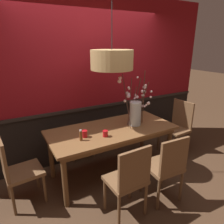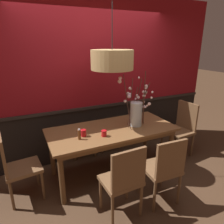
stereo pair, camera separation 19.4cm
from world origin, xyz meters
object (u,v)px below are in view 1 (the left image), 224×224
at_px(candle_holder_nearer_center, 105,133).
at_px(pendant_lamp, 112,60).
at_px(condiment_bottle, 81,135).
at_px(dining_table, 112,133).
at_px(vase_with_blossoms, 135,111).
at_px(chair_near_side_right, 166,165).
at_px(chair_far_side_left, 78,128).
at_px(candle_holder_nearer_edge, 85,134).
at_px(chair_near_side_left, 129,178).
at_px(chair_far_side_right, 103,122).
at_px(chair_head_east_end, 178,124).
at_px(chair_head_west_end, 16,168).

height_order(candle_holder_nearer_center, pendant_lamp, pendant_lamp).
xyz_separation_m(candle_holder_nearer_center, condiment_bottle, (-0.34, 0.05, 0.03)).
relative_size(dining_table, pendant_lamp, 1.71).
height_order(vase_with_blossoms, candle_holder_nearer_center, vase_with_blossoms).
bearing_deg(chair_near_side_right, dining_table, 109.15).
distance_m(chair_far_side_left, vase_with_blossoms, 1.18).
bearing_deg(condiment_bottle, candle_holder_nearer_edge, 40.21).
bearing_deg(chair_near_side_left, condiment_bottle, 111.99).
bearing_deg(chair_far_side_right, chair_near_side_left, -107.80).
distance_m(chair_near_side_left, chair_far_side_left, 1.71).
bearing_deg(chair_near_side_left, dining_table, 73.17).
bearing_deg(candle_holder_nearer_edge, condiment_bottle, -139.79).
bearing_deg(chair_head_east_end, pendant_lamp, 178.79).
distance_m(chair_far_side_left, condiment_bottle, 1.09).
distance_m(chair_head_east_end, vase_with_blossoms, 1.13).
bearing_deg(dining_table, candle_holder_nearer_edge, -170.93).
bearing_deg(dining_table, pendant_lamp, 62.46).
bearing_deg(chair_far_side_right, dining_table, -108.74).
bearing_deg(chair_head_west_end, chair_far_side_right, 27.76).
relative_size(dining_table, chair_head_east_end, 1.95).
relative_size(chair_far_side_left, candle_holder_nearer_edge, 9.29).
xyz_separation_m(dining_table, chair_head_west_end, (-1.37, -0.00, -0.17)).
distance_m(candle_holder_nearer_edge, pendant_lamp, 1.08).
bearing_deg(chair_head_east_end, condiment_bottle, -175.38).
bearing_deg(vase_with_blossoms, chair_near_side_left, -128.36).
distance_m(chair_near_side_right, chair_far_side_left, 1.79).
bearing_deg(chair_far_side_left, chair_near_side_right, -72.70).
relative_size(chair_near_side_left, chair_head_west_end, 0.99).
distance_m(chair_head_east_end, chair_near_side_right, 1.43).
xyz_separation_m(chair_near_side_right, candle_holder_nearer_center, (-0.52, 0.67, 0.29)).
xyz_separation_m(chair_near_side_right, pendant_lamp, (-0.28, 0.91, 1.24)).
xyz_separation_m(chair_head_east_end, chair_near_side_left, (-1.69, -0.88, -0.01)).
height_order(chair_head_west_end, candle_holder_nearer_center, chair_head_west_end).
xyz_separation_m(dining_table, chair_head_east_end, (1.42, 0.02, -0.14)).
xyz_separation_m(chair_head_east_end, vase_with_blossoms, (-1.03, -0.06, 0.44)).
bearing_deg(candle_holder_nearer_edge, chair_near_side_right, -45.73).
bearing_deg(dining_table, chair_far_side_left, 105.37).
distance_m(chair_head_east_end, candle_holder_nearer_edge, 1.92).
relative_size(chair_near_side_right, pendant_lamp, 0.84).
height_order(candle_holder_nearer_center, condiment_bottle, condiment_bottle).
height_order(chair_near_side_left, pendant_lamp, pendant_lamp).
distance_m(chair_head_east_end, chair_head_west_end, 2.79).
height_order(chair_head_east_end, chair_head_west_end, chair_head_east_end).
distance_m(chair_head_east_end, pendant_lamp, 1.86).
distance_m(vase_with_blossoms, pendant_lamp, 0.87).
relative_size(candle_holder_nearer_center, candle_holder_nearer_edge, 0.90).
bearing_deg(chair_far_side_right, chair_near_side_right, -89.82).
bearing_deg(chair_head_west_end, pendant_lamp, 2.04).
bearing_deg(chair_head_west_end, chair_head_east_end, 0.41).
distance_m(chair_near_side_right, vase_with_blossoms, 0.95).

